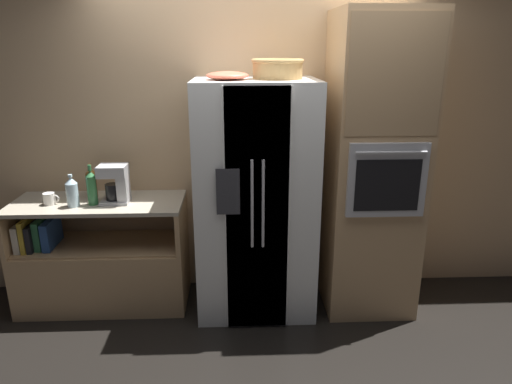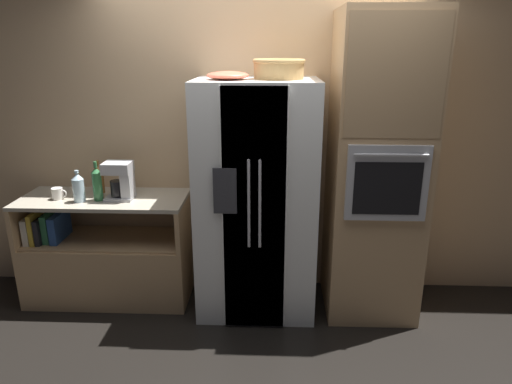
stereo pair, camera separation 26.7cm
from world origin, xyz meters
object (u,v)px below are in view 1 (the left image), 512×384
Objects in this scene: mug at (49,199)px; wall_oven at (373,168)px; coffee_maker at (117,182)px; bottle_tall at (72,192)px; wicker_basket at (278,68)px; bottle_wide at (92,187)px; refrigerator at (255,200)px; fruit_bowl at (227,76)px; bottle_short at (92,182)px.

wall_oven is at bearing -0.20° from mug.
mug is at bearing -177.61° from coffee_maker.
bottle_tall is 2.11× the size of mug.
wicker_basket reaches higher than bottle_wide.
bottle_tall is 0.14m from bottle_wide.
wicker_basket is at bearing -1.82° from coffee_maker.
fruit_bowl reaches higher than refrigerator.
fruit_bowl reaches higher than bottle_tall.
refrigerator reaches higher than bottle_tall.
bottle_tall is at bearing -178.84° from refrigerator.
wall_oven is at bearing -4.68° from bottle_short.
coffee_maker is (-1.22, 0.04, -0.84)m from wicker_basket.
fruit_bowl is (-1.10, -0.09, 0.70)m from wall_oven.
refrigerator is 1.57m from mug.
bottle_tall is at bearing -178.88° from wall_oven.
bottle_tall is 0.22m from mug.
bottle_tall is at bearing -178.65° from wicker_basket.
bottle_wide is at bearing 15.87° from bottle_tall.
refrigerator is at bearing -0.49° from bottle_wide.
mug is 0.53m from coffee_maker.
refrigerator is at bearing -177.04° from wicker_basket.
mug is at bearing 179.44° from wicker_basket.
bottle_tall is at bearing -109.15° from bottle_short.
bottle_tall is 0.84× the size of coffee_maker.
wicker_basket is 1.78m from bottle_tall.
fruit_bowl reaches higher than bottle_short.
refrigerator is 7.26× the size of bottle_tall.
bottle_tall is at bearing 178.00° from fruit_bowl.
wall_oven is 1.30m from fruit_bowl.
wicker_basket reaches higher than coffee_maker.
wall_oven is at bearing 4.46° from fruit_bowl.
fruit_bowl is at bearing -160.67° from refrigerator.
wicker_basket is at bearing 1.35° from bottle_tall.
wall_oven reaches higher than fruit_bowl.
fruit_bowl reaches higher than mug.
bottle_wide is 1.04× the size of coffee_maker.
bottle_wide is at bearing 179.51° from refrigerator.
bottle_wide is 2.62× the size of mug.
wall_oven reaches higher than wicker_basket.
refrigerator is 0.79× the size of wall_oven.
wicker_basket is 1.49× the size of bottle_tall.
refrigerator is at bearing -2.53° from coffee_maker.
coffee_maker is (-1.96, 0.03, -0.10)m from wall_oven.
fruit_bowl is 1.66m from mug.
bottle_wide is (-1.40, 0.00, -0.87)m from wicker_basket.
bottle_wide is (0.14, 0.04, 0.02)m from bottle_tall.
wicker_basket is (0.16, 0.01, 0.98)m from refrigerator.
fruit_bowl is 1.19× the size of bottle_tall.
bottle_wide is (-2.15, -0.01, -0.13)m from wall_oven.
wicker_basket is at bearing -0.10° from bottle_wide.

